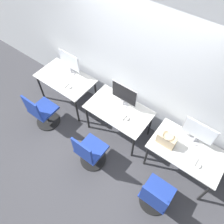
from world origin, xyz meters
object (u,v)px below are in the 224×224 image
object	(u,v)px
monitor_left	(70,62)
mouse_right	(199,166)
monitor_center	(124,95)
handbag	(166,139)
mouse_center	(128,119)
office_chair_left	(42,113)
office_chair_center	(90,153)
keyboard_left	(60,81)
office_chair_right	(155,197)
monitor_right	(199,132)
keyboard_center	(116,112)
keyboard_right	(185,155)
mouse_left	(70,87)

from	to	relation	value
monitor_left	mouse_right	bearing A→B (deg)	-6.62
monitor_center	handbag	xyz separation A→B (m)	(0.99, -0.24, -0.16)
mouse_center	mouse_right	xyz separation A→B (m)	(1.34, -0.06, 0.00)
monitor_left	office_chair_left	distance (m)	1.13
office_chair_left	office_chair_center	size ratio (longest dim) A/B	1.00
keyboard_left	monitor_left	bearing A→B (deg)	90.00
monitor_left	office_chair_center	world-z (taller)	monitor_left
office_chair_right	monitor_left	bearing A→B (deg)	158.92
monitor_left	monitor_right	distance (m)	2.67
keyboard_center	office_chair_right	distance (m)	1.51
office_chair_center	handbag	world-z (taller)	handbag
monitor_left	office_chair_left	xyz separation A→B (m)	(0.03, -0.94, -0.61)
keyboard_left	mouse_right	size ratio (longest dim) A/B	4.24
keyboard_center	keyboard_right	size ratio (longest dim) A/B	1.00
mouse_center	monitor_right	xyz separation A→B (m)	(1.09, 0.28, 0.25)
office_chair_center	monitor_center	bearing A→B (deg)	90.16
mouse_left	mouse_right	bearing A→B (deg)	-0.18
monitor_center	keyboard_center	distance (m)	0.35
office_chair_left	office_chair_center	bearing A→B (deg)	-4.16
handbag	mouse_right	bearing A→B (deg)	-4.04
monitor_right	mouse_center	bearing A→B (deg)	-165.36
mouse_center	monitor_right	world-z (taller)	monitor_right
monitor_center	keyboard_right	distance (m)	1.38
keyboard_center	handbag	xyz separation A→B (m)	(0.99, -0.01, 0.11)
monitor_center	office_chair_center	xyz separation A→B (m)	(0.00, -0.99, -0.61)
handbag	keyboard_right	bearing A→B (deg)	-2.65
office_chair_left	mouse_center	xyz separation A→B (m)	(1.55, 0.67, 0.36)
mouse_center	office_chair_right	size ratio (longest dim) A/B	0.10
keyboard_right	mouse_left	bearing A→B (deg)	-179.57
office_chair_left	monitor_right	world-z (taller)	monitor_right
mouse_right	handbag	distance (m)	0.61
monitor_left	office_chair_left	bearing A→B (deg)	-88.02
mouse_left	keyboard_right	world-z (taller)	mouse_left
monitor_right	keyboard_right	world-z (taller)	monitor_right
monitor_left	keyboard_center	world-z (taller)	monitor_left
mouse_center	office_chair_right	world-z (taller)	office_chair_right
monitor_center	office_chair_center	bearing A→B (deg)	-89.84
mouse_left	mouse_right	xyz separation A→B (m)	(2.65, -0.01, 0.00)
mouse_center	office_chair_center	distance (m)	0.88
keyboard_right	monitor_right	bearing A→B (deg)	90.00
mouse_right	keyboard_center	bearing A→B (deg)	178.02
mouse_center	handbag	size ratio (longest dim) A/B	0.30
keyboard_right	monitor_left	bearing A→B (deg)	173.32
office_chair_left	monitor_right	size ratio (longest dim) A/B	1.77
office_chair_left	handbag	xyz separation A→B (m)	(2.29, 0.65, 0.46)
mouse_right	office_chair_right	xyz separation A→B (m)	(-0.31, -0.67, -0.36)
office_chair_left	keyboard_right	world-z (taller)	office_chair_left
office_chair_left	mouse_right	bearing A→B (deg)	11.85
mouse_right	monitor_center	bearing A→B (deg)	169.77
office_chair_left	handbag	distance (m)	2.42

